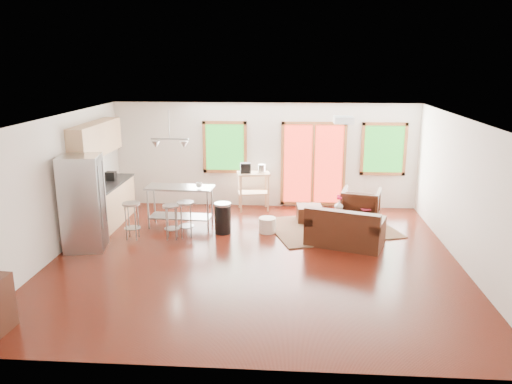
# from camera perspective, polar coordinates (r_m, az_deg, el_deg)

# --- Properties ---
(floor) EXTENTS (7.50, 7.00, 0.02)m
(floor) POSITION_cam_1_polar(r_m,az_deg,el_deg) (9.46, -0.13, -7.57)
(floor) COLOR #340E07
(floor) RESTS_ON ground
(ceiling) EXTENTS (7.50, 7.00, 0.02)m
(ceiling) POSITION_cam_1_polar(r_m,az_deg,el_deg) (8.80, -0.14, 8.40)
(ceiling) COLOR white
(ceiling) RESTS_ON ground
(back_wall) EXTENTS (7.50, 0.02, 2.60)m
(back_wall) POSITION_cam_1_polar(r_m,az_deg,el_deg) (12.47, 1.04, 4.22)
(back_wall) COLOR silver
(back_wall) RESTS_ON ground
(left_wall) EXTENTS (0.02, 7.00, 2.60)m
(left_wall) POSITION_cam_1_polar(r_m,az_deg,el_deg) (10.04, -22.08, 0.50)
(left_wall) COLOR silver
(left_wall) RESTS_ON ground
(right_wall) EXTENTS (0.02, 7.00, 2.60)m
(right_wall) POSITION_cam_1_polar(r_m,az_deg,el_deg) (9.55, 22.99, -0.28)
(right_wall) COLOR silver
(right_wall) RESTS_ON ground
(front_wall) EXTENTS (7.50, 0.02, 2.60)m
(front_wall) POSITION_cam_1_polar(r_m,az_deg,el_deg) (5.73, -2.70, -8.80)
(front_wall) COLOR silver
(front_wall) RESTS_ON ground
(window_left) EXTENTS (1.10, 0.05, 1.30)m
(window_left) POSITION_cam_1_polar(r_m,az_deg,el_deg) (12.47, -3.58, 5.13)
(window_left) COLOR #195C19
(window_left) RESTS_ON back_wall
(french_doors) EXTENTS (1.60, 0.05, 2.10)m
(french_doors) POSITION_cam_1_polar(r_m,az_deg,el_deg) (12.45, 6.55, 3.17)
(french_doors) COLOR red
(french_doors) RESTS_ON back_wall
(window_right) EXTENTS (1.10, 0.05, 1.30)m
(window_right) POSITION_cam_1_polar(r_m,az_deg,el_deg) (12.57, 14.39, 4.77)
(window_right) COLOR #195C19
(window_right) RESTS_ON back_wall
(rug) EXTENTS (3.11, 2.73, 0.03)m
(rug) POSITION_cam_1_polar(r_m,az_deg,el_deg) (11.16, 8.55, -4.06)
(rug) COLOR #475937
(rug) RESTS_ON floor
(loveseat) EXTENTS (1.68, 1.28, 0.79)m
(loveseat) POSITION_cam_1_polar(r_m,az_deg,el_deg) (10.13, 10.10, -4.32)
(loveseat) COLOR black
(loveseat) RESTS_ON floor
(coffee_table) EXTENTS (1.03, 0.85, 0.36)m
(coffee_table) POSITION_cam_1_polar(r_m,az_deg,el_deg) (11.00, 10.07, -2.81)
(coffee_table) COLOR #34180E
(coffee_table) RESTS_ON floor
(armchair) EXTENTS (0.99, 0.96, 0.85)m
(armchair) POSITION_cam_1_polar(r_m,az_deg,el_deg) (11.64, 11.88, -1.29)
(armchair) COLOR black
(armchair) RESTS_ON floor
(ottoman) EXTENTS (0.60, 0.60, 0.37)m
(ottoman) POSITION_cam_1_polar(r_m,az_deg,el_deg) (11.52, 6.11, -2.47)
(ottoman) COLOR black
(ottoman) RESTS_ON floor
(pouf) EXTENTS (0.42, 0.42, 0.32)m
(pouf) POSITION_cam_1_polar(r_m,az_deg,el_deg) (10.75, 1.30, -3.80)
(pouf) COLOR beige
(pouf) RESTS_ON floor
(vase) EXTENTS (0.25, 0.26, 0.34)m
(vase) POSITION_cam_1_polar(r_m,az_deg,el_deg) (11.13, 9.46, -1.40)
(vase) COLOR silver
(vase) RESTS_ON coffee_table
(book) EXTENTS (0.20, 0.06, 0.26)m
(book) POSITION_cam_1_polar(r_m,az_deg,el_deg) (11.21, 11.94, -1.37)
(book) COLOR maroon
(book) RESTS_ON coffee_table
(cabinets) EXTENTS (0.64, 2.24, 2.30)m
(cabinets) POSITION_cam_1_polar(r_m,az_deg,el_deg) (11.53, -17.06, 0.78)
(cabinets) COLOR tan
(cabinets) RESTS_ON floor
(refrigerator) EXTENTS (0.86, 0.84, 1.86)m
(refrigerator) POSITION_cam_1_polar(r_m,az_deg,el_deg) (10.18, -19.12, -1.19)
(refrigerator) COLOR #B7BABC
(refrigerator) RESTS_ON floor
(island) EXTENTS (1.49, 0.65, 0.93)m
(island) POSITION_cam_1_polar(r_m,az_deg,el_deg) (11.08, -8.67, -0.83)
(island) COLOR #B7BABC
(island) RESTS_ON floor
(cup) EXTENTS (0.15, 0.13, 0.13)m
(cup) POSITION_cam_1_polar(r_m,az_deg,el_deg) (10.78, -6.54, 0.88)
(cup) COLOR white
(cup) RESTS_ON island
(bar_stool_a) EXTENTS (0.37, 0.37, 0.78)m
(bar_stool_a) POSITION_cam_1_polar(r_m,az_deg,el_deg) (10.56, -14.04, -2.25)
(bar_stool_a) COLOR #B7BABC
(bar_stool_a) RESTS_ON floor
(bar_stool_b) EXTENTS (0.38, 0.38, 0.73)m
(bar_stool_b) POSITION_cam_1_polar(r_m,az_deg,el_deg) (10.40, -9.66, -2.46)
(bar_stool_b) COLOR #B7BABC
(bar_stool_b) RESTS_ON floor
(bar_stool_c) EXTENTS (0.43, 0.43, 0.76)m
(bar_stool_c) POSITION_cam_1_polar(r_m,az_deg,el_deg) (10.47, -8.03, -2.14)
(bar_stool_c) COLOR #B7BABC
(bar_stool_c) RESTS_ON floor
(trash_can) EXTENTS (0.44, 0.44, 0.67)m
(trash_can) POSITION_cam_1_polar(r_m,az_deg,el_deg) (10.68, -3.82, -2.97)
(trash_can) COLOR black
(trash_can) RESTS_ON floor
(kitchen_cart) EXTENTS (0.86, 0.63, 1.19)m
(kitchen_cart) POSITION_cam_1_polar(r_m,az_deg,el_deg) (12.19, -0.39, 1.63)
(kitchen_cart) COLOR tan
(kitchen_cart) RESTS_ON floor
(ceiling_flush) EXTENTS (0.35, 0.35, 0.12)m
(ceiling_flush) POSITION_cam_1_polar(r_m,az_deg,el_deg) (9.44, 9.97, 8.12)
(ceiling_flush) COLOR white
(ceiling_flush) RESTS_ON ceiling
(pendant_light) EXTENTS (0.80, 0.18, 0.79)m
(pendant_light) POSITION_cam_1_polar(r_m,az_deg,el_deg) (10.67, -9.82, 5.46)
(pendant_light) COLOR gray
(pendant_light) RESTS_ON ceiling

